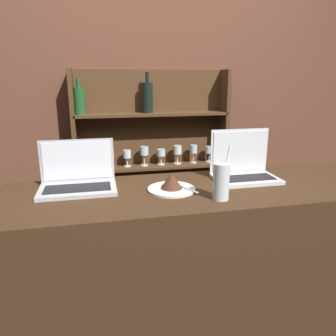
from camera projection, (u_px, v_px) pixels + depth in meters
bar_counter at (200, 286)px, 1.67m from camera, size 1.85×0.56×1.06m
back_wall at (157, 105)px, 2.56m from camera, size 7.00×0.06×2.70m
back_shelf at (151, 169)px, 2.60m from camera, size 1.17×0.18×1.62m
laptop_near at (78, 179)px, 1.51m from camera, size 0.34×0.22×0.22m
laptop_far at (243, 168)px, 1.66m from camera, size 0.31×0.20×0.25m
cake_plate at (172, 184)px, 1.49m from camera, size 0.22×0.22×0.08m
water_glass at (221, 181)px, 1.37m from camera, size 0.07×0.07×0.23m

